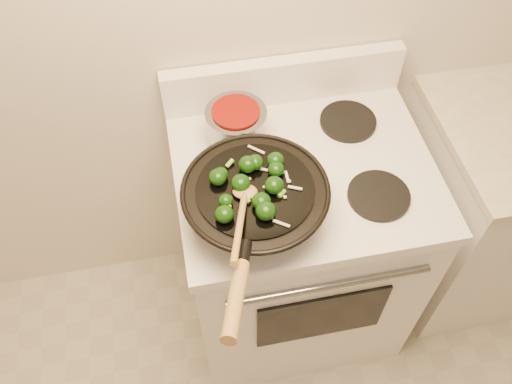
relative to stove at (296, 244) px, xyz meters
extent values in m
cube|color=white|center=(0.00, 0.00, -0.03)|extent=(0.76, 0.64, 0.88)
cube|color=white|center=(0.00, 0.00, 0.43)|extent=(0.78, 0.66, 0.04)
cube|color=white|center=(0.00, 0.30, 0.53)|extent=(0.78, 0.05, 0.16)
cylinder|color=gray|center=(0.00, -0.33, 0.31)|extent=(0.60, 0.02, 0.02)
cube|color=black|center=(0.00, -0.33, 0.08)|extent=(0.42, 0.01, 0.28)
cylinder|color=black|center=(-0.18, -0.15, 0.46)|extent=(0.18, 0.18, 0.01)
cylinder|color=black|center=(0.18, -0.15, 0.46)|extent=(0.18, 0.18, 0.01)
cylinder|color=black|center=(-0.18, 0.15, 0.46)|extent=(0.18, 0.18, 0.01)
cylinder|color=black|center=(0.18, 0.15, 0.46)|extent=(0.18, 0.18, 0.01)
cube|color=white|center=(0.85, 0.03, -0.03)|extent=(0.72, 0.60, 0.88)
torus|color=black|center=(-0.18, -0.15, 0.58)|extent=(0.40, 0.40, 0.01)
cylinder|color=black|center=(-0.18, -0.15, 0.58)|extent=(0.31, 0.31, 0.01)
cylinder|color=black|center=(-0.25, -0.36, 0.63)|extent=(0.05, 0.07, 0.04)
cylinder|color=#A37940|center=(-0.29, -0.49, 0.66)|extent=(0.10, 0.21, 0.08)
ellipsoid|color=black|center=(-0.12, -0.11, 0.60)|extent=(0.04, 0.04, 0.04)
cylinder|color=#4F842F|center=(-0.10, -0.11, 0.59)|extent=(0.02, 0.02, 0.02)
ellipsoid|color=black|center=(-0.26, -0.10, 0.60)|extent=(0.04, 0.04, 0.03)
ellipsoid|color=black|center=(-0.13, -0.17, 0.60)|extent=(0.05, 0.05, 0.04)
ellipsoid|color=black|center=(-0.17, -0.24, 0.60)|extent=(0.05, 0.05, 0.04)
cylinder|color=#4F842F|center=(-0.16, -0.24, 0.59)|extent=(0.02, 0.02, 0.01)
ellipsoid|color=black|center=(-0.11, -0.08, 0.60)|extent=(0.05, 0.05, 0.04)
ellipsoid|color=black|center=(-0.17, -0.08, 0.60)|extent=(0.05, 0.05, 0.04)
ellipsoid|color=black|center=(-0.19, -0.08, 0.60)|extent=(0.05, 0.05, 0.04)
cylinder|color=#4F842F|center=(-0.17, -0.08, 0.59)|extent=(0.02, 0.02, 0.02)
ellipsoid|color=black|center=(-0.26, -0.19, 0.60)|extent=(0.04, 0.04, 0.03)
ellipsoid|color=black|center=(-0.18, -0.21, 0.60)|extent=(0.05, 0.05, 0.04)
ellipsoid|color=black|center=(-0.27, -0.11, 0.60)|extent=(0.05, 0.05, 0.04)
cylinder|color=#4F842F|center=(-0.26, -0.11, 0.59)|extent=(0.02, 0.02, 0.02)
ellipsoid|color=black|center=(-0.22, -0.14, 0.60)|extent=(0.05, 0.05, 0.04)
ellipsoid|color=black|center=(-0.27, -0.23, 0.60)|extent=(0.05, 0.05, 0.04)
cube|color=beige|center=(-0.14, -0.27, 0.58)|extent=(0.04, 0.03, 0.00)
cube|color=beige|center=(-0.14, -0.10, 0.58)|extent=(0.04, 0.03, 0.00)
cube|color=beige|center=(-0.21, -0.12, 0.58)|extent=(0.04, 0.01, 0.00)
cube|color=beige|center=(-0.09, -0.13, 0.58)|extent=(0.01, 0.04, 0.00)
cube|color=beige|center=(-0.12, -0.14, 0.58)|extent=(0.02, 0.04, 0.00)
cube|color=beige|center=(-0.08, -0.17, 0.58)|extent=(0.04, 0.02, 0.00)
cube|color=beige|center=(-0.15, -0.02, 0.58)|extent=(0.04, 0.04, 0.00)
cube|color=beige|center=(-0.13, -0.16, 0.58)|extent=(0.05, 0.03, 0.00)
cube|color=beige|center=(-0.27, -0.11, 0.58)|extent=(0.03, 0.04, 0.00)
cylinder|color=#69A936|center=(-0.11, -0.08, 0.59)|extent=(0.02, 0.02, 0.01)
cylinder|color=#69A936|center=(-0.26, -0.20, 0.59)|extent=(0.02, 0.03, 0.02)
cylinder|color=#69A936|center=(-0.21, -0.19, 0.59)|extent=(0.01, 0.03, 0.02)
cylinder|color=#69A936|center=(-0.23, -0.06, 0.59)|extent=(0.02, 0.01, 0.01)
cylinder|color=#69A936|center=(-0.12, -0.19, 0.59)|extent=(0.03, 0.02, 0.02)
sphere|color=beige|center=(-0.11, -0.20, 0.59)|extent=(0.01, 0.01, 0.01)
sphere|color=beige|center=(-0.15, -0.23, 0.59)|extent=(0.01, 0.01, 0.01)
sphere|color=beige|center=(-0.09, -0.15, 0.59)|extent=(0.01, 0.01, 0.01)
sphere|color=beige|center=(-0.23, -0.13, 0.59)|extent=(0.01, 0.01, 0.01)
ellipsoid|color=#A37940|center=(-0.21, -0.17, 0.59)|extent=(0.08, 0.07, 0.02)
cylinder|color=#A37940|center=(-0.25, -0.30, 0.64)|extent=(0.09, 0.26, 0.11)
cylinder|color=gray|center=(-0.18, 0.15, 0.51)|extent=(0.19, 0.19, 0.10)
cylinder|color=#6D0B05|center=(-0.18, 0.15, 0.57)|extent=(0.14, 0.14, 0.01)
cylinder|color=black|center=(-0.17, 0.00, 0.56)|extent=(0.03, 0.11, 0.02)
camera|label=1|loc=(-0.34, -0.98, 1.70)|focal=38.00mm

